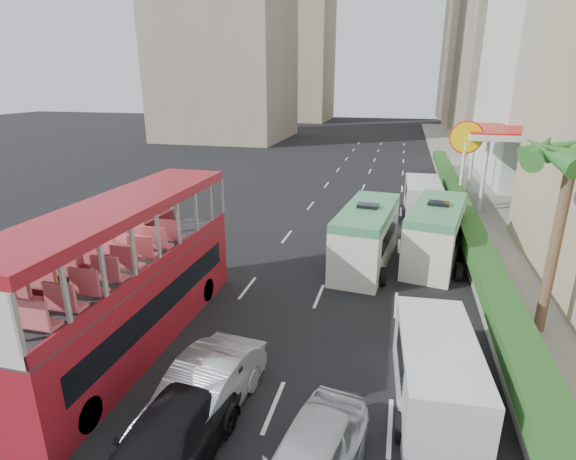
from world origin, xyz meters
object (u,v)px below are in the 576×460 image
(panel_van_near, at_px, (436,372))
(shell_station, at_px, (507,167))
(minibus_far, at_px, (435,233))
(double_decker_bus, at_px, (128,276))
(panel_van_far, at_px, (422,197))
(palm_tree, at_px, (555,246))
(minibus_near, at_px, (366,236))
(car_silver_lane_a, at_px, (204,418))
(van_asset, at_px, (376,216))

(panel_van_near, bearing_deg, shell_station, 71.66)
(minibus_far, xyz_separation_m, shell_station, (5.51, 12.64, 1.30))
(double_decker_bus, height_order, panel_van_near, double_decker_bus)
(panel_van_near, xyz_separation_m, panel_van_far, (0.20, 19.70, 0.11))
(shell_station, bearing_deg, panel_van_near, -104.33)
(minibus_far, bearing_deg, palm_tree, -51.79)
(double_decker_bus, bearing_deg, minibus_near, 51.47)
(palm_tree, bearing_deg, car_silver_lane_a, -145.23)
(panel_van_far, bearing_deg, double_decker_bus, -119.47)
(car_silver_lane_a, xyz_separation_m, minibus_near, (3.29, 11.89, 1.46))
(minibus_near, xyz_separation_m, minibus_far, (3.31, 1.34, -0.01))
(car_silver_lane_a, xyz_separation_m, minibus_far, (6.60, 13.24, 1.45))
(panel_van_far, distance_m, shell_station, 7.29)
(double_decker_bus, height_order, panel_van_far, double_decker_bus)
(double_decker_bus, xyz_separation_m, minibus_near, (7.18, 9.01, -1.07))
(palm_tree, bearing_deg, double_decker_bus, -163.84)
(minibus_far, distance_m, panel_van_far, 8.65)
(van_asset, bearing_deg, panel_van_far, 21.39)
(van_asset, distance_m, panel_van_far, 3.44)
(minibus_far, height_order, palm_tree, palm_tree)
(panel_van_near, relative_size, panel_van_far, 0.90)
(minibus_near, relative_size, minibus_far, 1.01)
(double_decker_bus, relative_size, panel_van_far, 1.98)
(palm_tree, bearing_deg, shell_station, 83.40)
(van_asset, xyz_separation_m, panel_van_near, (2.76, -18.36, 1.01))
(car_silver_lane_a, height_order, van_asset, car_silver_lane_a)
(car_silver_lane_a, bearing_deg, van_asset, 86.77)
(car_silver_lane_a, bearing_deg, minibus_near, 80.42)
(double_decker_bus, xyz_separation_m, panel_van_near, (9.94, -0.71, -1.52))
(car_silver_lane_a, distance_m, panel_van_near, 6.52)
(car_silver_lane_a, relative_size, minibus_far, 0.75)
(double_decker_bus, relative_size, palm_tree, 1.72)
(panel_van_far, height_order, palm_tree, palm_tree)
(minibus_far, bearing_deg, minibus_near, -147.21)
(minibus_near, height_order, shell_station, shell_station)
(minibus_near, bearing_deg, car_silver_lane_a, -99.23)
(double_decker_bus, relative_size, shell_station, 1.38)
(van_asset, bearing_deg, double_decker_bus, -115.13)
(minibus_near, bearing_deg, shell_station, 64.00)
(panel_van_near, height_order, palm_tree, palm_tree)
(van_asset, relative_size, shell_station, 0.62)
(panel_van_near, distance_m, panel_van_far, 19.70)
(car_silver_lane_a, distance_m, minibus_near, 12.43)
(panel_van_far, bearing_deg, palm_tree, -77.65)
(car_silver_lane_a, bearing_deg, panel_van_near, 25.63)
(panel_van_far, bearing_deg, minibus_near, -107.91)
(van_asset, xyz_separation_m, shell_station, (8.82, 5.35, 2.75))
(minibus_near, bearing_deg, van_asset, 96.21)
(minibus_near, bearing_deg, double_decker_bus, -122.30)
(van_asset, distance_m, minibus_far, 8.14)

